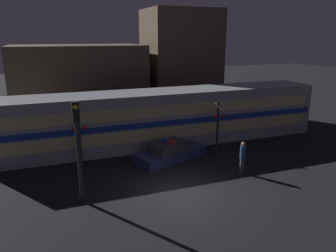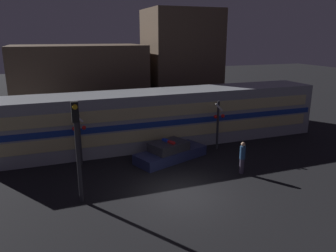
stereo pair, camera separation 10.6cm
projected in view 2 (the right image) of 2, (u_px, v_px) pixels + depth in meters
The scene contains 9 objects.
ground_plane at pixel (182, 195), 15.83m from camera, with size 120.00×120.00×0.00m, color black.
train at pixel (165, 117), 23.05m from camera, with size 22.86×3.21×3.77m.
police_car at pixel (170, 152), 20.21m from camera, with size 4.92×3.21×1.28m.
pedestrian at pixel (242, 157), 18.07m from camera, with size 0.31×0.31×1.82m.
crossing_signal_near at pixel (218, 123), 21.68m from camera, with size 0.79×0.36×3.31m.
crossing_signal_far at pixel (79, 135), 19.03m from camera, with size 0.79×0.36×3.28m.
traffic_light_corner at pixel (77, 143), 14.46m from camera, with size 0.30×0.46×4.72m.
building_left at pixel (80, 83), 29.24m from camera, with size 11.18×6.55×6.65m.
building_center at pixel (181, 63), 31.66m from camera, with size 6.55×5.66×9.83m.
Camera 2 is at (-5.64, -13.23, 7.44)m, focal length 35.00 mm.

